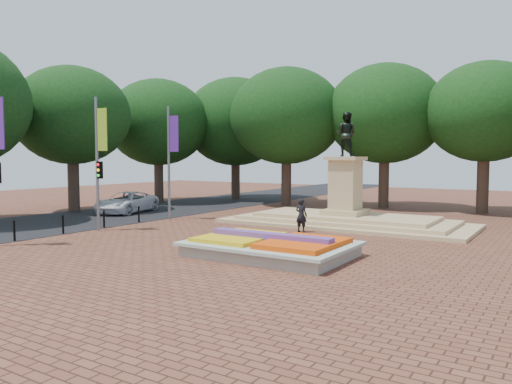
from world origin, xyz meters
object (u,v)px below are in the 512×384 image
Objects in this scene: monument at (345,210)px; pedestrian at (301,215)px; van at (127,202)px; flower_bed at (271,247)px.

pedestrian is (-0.86, -3.77, -0.01)m from monument.
van is at bearing -3.02° from pedestrian.
monument is at bearing -4.96° from van.
van is (-15.22, -2.35, -0.15)m from monument.
pedestrian is at bearing 106.87° from flower_bed.
flower_bed is 17.96m from van.
monument is 2.66× the size of van.
monument reaches higher than van.
pedestrian is (14.35, -1.42, 0.15)m from van.
monument is (-1.03, 10.00, 0.50)m from flower_bed.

